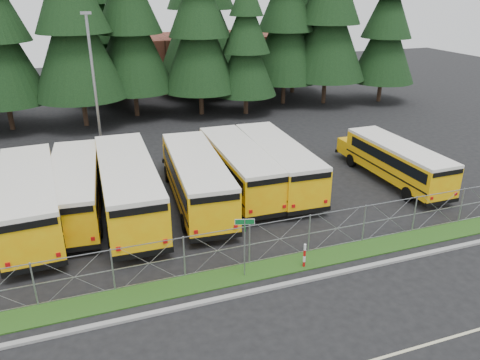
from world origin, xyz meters
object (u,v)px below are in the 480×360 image
(bus_4, at_px, (196,179))
(bus_2, at_px, (75,189))
(light_standard, at_px, (94,82))
(bus_1, at_px, (30,200))
(bus_6, at_px, (275,163))
(street_sign, at_px, (245,235))
(bus_east, at_px, (394,162))
(bus_3, at_px, (128,187))
(bus_5, at_px, (237,168))
(striped_bollard, at_px, (304,256))

(bus_4, bearing_deg, bus_2, 175.48)
(bus_4, bearing_deg, light_standard, 118.30)
(bus_1, distance_m, light_standard, 11.50)
(bus_6, xyz_separation_m, street_sign, (-5.25, -8.82, 0.59))
(bus_4, bearing_deg, bus_east, -0.67)
(bus_1, xyz_separation_m, bus_3, (4.96, -0.18, 0.07))
(bus_4, distance_m, bus_east, 12.81)
(bus_6, xyz_separation_m, light_standard, (-9.87, 9.14, 4.05))
(bus_4, bearing_deg, bus_6, 13.89)
(bus_5, bearing_deg, bus_1, -174.57)
(bus_2, distance_m, bus_3, 2.90)
(bus_2, bearing_deg, bus_5, 4.71)
(bus_3, height_order, bus_6, bus_3)
(bus_6, bearing_deg, bus_3, -172.07)
(bus_east, bearing_deg, bus_4, 174.65)
(bus_2, height_order, bus_6, bus_6)
(bus_east, height_order, striped_bollard, bus_east)
(bus_4, relative_size, bus_east, 1.16)
(bus_3, bearing_deg, bus_east, -2.42)
(striped_bollard, relative_size, light_standard, 0.12)
(bus_2, relative_size, bus_5, 1.00)
(bus_2, height_order, striped_bollard, bus_2)
(street_sign, bearing_deg, bus_east, 28.31)
(bus_4, distance_m, bus_6, 5.43)
(bus_3, distance_m, bus_5, 6.81)
(light_standard, bearing_deg, bus_6, -42.82)
(bus_2, relative_size, light_standard, 1.08)
(bus_3, relative_size, bus_east, 1.23)
(bus_1, distance_m, bus_3, 4.96)
(bus_1, height_order, bus_east, bus_1)
(bus_3, bearing_deg, bus_6, 7.09)
(bus_1, distance_m, striped_bollard, 14.33)
(bus_2, xyz_separation_m, bus_6, (11.89, -0.07, 0.01))
(bus_6, bearing_deg, street_sign, -118.76)
(bus_3, relative_size, bus_4, 1.07)
(bus_1, height_order, striped_bollard, bus_1)
(bus_3, xyz_separation_m, bus_east, (16.59, -1.04, -0.30))
(bus_5, bearing_deg, bus_east, -11.34)
(bus_3, relative_size, light_standard, 1.20)
(bus_2, height_order, bus_5, same)
(bus_3, bearing_deg, striped_bollard, -49.44)
(bus_4, relative_size, bus_6, 1.03)
(bus_east, bearing_deg, bus_2, 173.34)
(bus_3, bearing_deg, bus_1, 179.16)
(bus_5, bearing_deg, bus_2, -178.62)
(bus_4, height_order, bus_6, bus_4)
(bus_5, distance_m, light_standard, 12.34)
(striped_bollard, bearing_deg, bus_east, 35.60)
(bus_3, xyz_separation_m, bus_5, (6.72, 1.10, -0.15))
(bus_3, xyz_separation_m, bus_4, (3.82, 0.03, -0.10))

